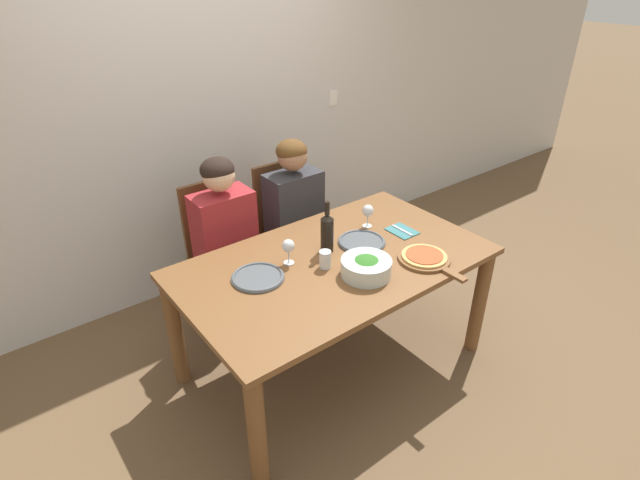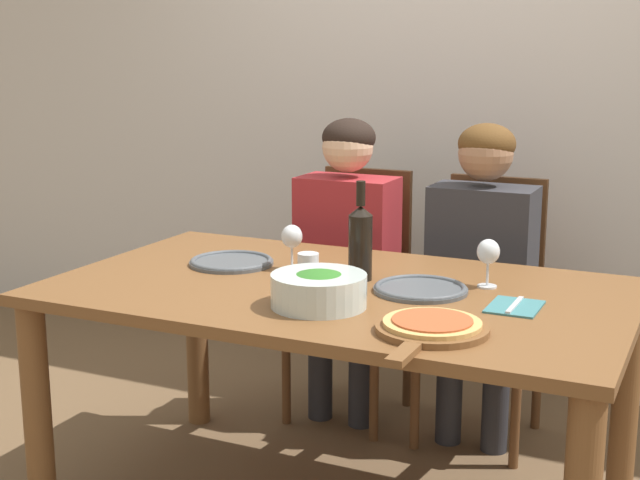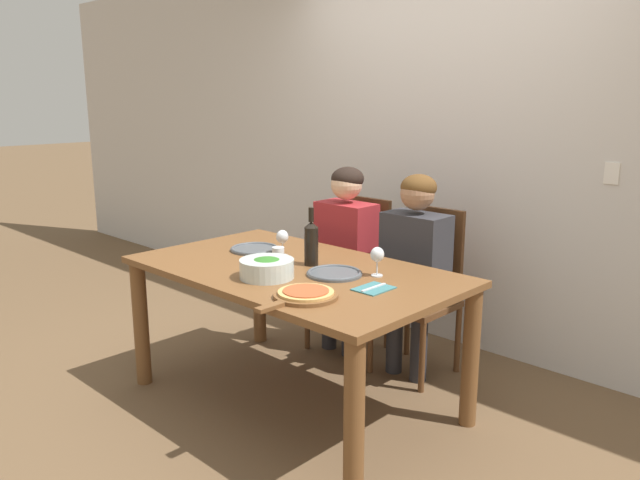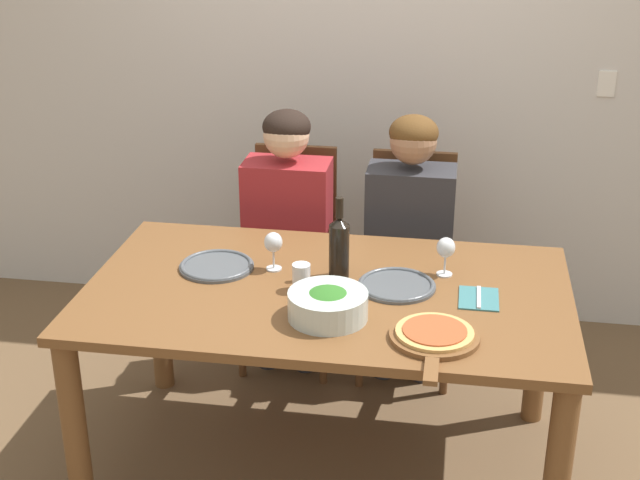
{
  "view_description": "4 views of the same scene",
  "coord_description": "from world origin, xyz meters",
  "px_view_note": "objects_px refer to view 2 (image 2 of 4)",
  "views": [
    {
      "loc": [
        -1.53,
        -1.84,
        2.28
      ],
      "look_at": [
        -0.09,
        0.02,
        0.92
      ],
      "focal_mm": 28.0,
      "sensor_mm": 36.0,
      "label": 1
    },
    {
      "loc": [
        1.07,
        -2.42,
        1.5
      ],
      "look_at": [
        -0.1,
        0.09,
        0.89
      ],
      "focal_mm": 50.0,
      "sensor_mm": 36.0,
      "label": 2
    },
    {
      "loc": [
        2.31,
        -2.2,
        1.67
      ],
      "look_at": [
        0.12,
        0.07,
        0.93
      ],
      "focal_mm": 35.0,
      "sensor_mm": 36.0,
      "label": 3
    },
    {
      "loc": [
        0.44,
        -2.87,
        2.22
      ],
      "look_at": [
        -0.05,
        0.15,
        0.9
      ],
      "focal_mm": 50.0,
      "sensor_mm": 36.0,
      "label": 4
    }
  ],
  "objects_px": {
    "dinner_plate_right": "(421,289)",
    "water_tumbler": "(308,269)",
    "wine_bottle": "(360,241)",
    "pizza_on_board": "(431,327)",
    "wine_glass_right": "(488,254)",
    "person_man": "(481,256)",
    "wine_glass_left": "(292,239)",
    "fork_on_napkin": "(514,307)",
    "broccoli_bowl": "(319,290)",
    "dinner_plate_left": "(231,262)",
    "person_woman": "(345,242)",
    "chair_left": "(357,287)",
    "chair_right": "(487,302)"
  },
  "relations": [
    {
      "from": "wine_bottle",
      "to": "wine_glass_right",
      "type": "relative_size",
      "value": 2.09
    },
    {
      "from": "dinner_plate_left",
      "to": "wine_bottle",
      "type": "bearing_deg",
      "value": 0.06
    },
    {
      "from": "chair_left",
      "to": "dinner_plate_left",
      "type": "relative_size",
      "value": 3.53
    },
    {
      "from": "pizza_on_board",
      "to": "chair_left",
      "type": "bearing_deg",
      "value": 120.72
    },
    {
      "from": "person_man",
      "to": "wine_glass_left",
      "type": "relative_size",
      "value": 8.13
    },
    {
      "from": "chair_left",
      "to": "wine_glass_right",
      "type": "xyz_separation_m",
      "value": [
        0.71,
        -0.67,
        0.35
      ]
    },
    {
      "from": "pizza_on_board",
      "to": "dinner_plate_right",
      "type": "bearing_deg",
      "value": 112.63
    },
    {
      "from": "person_woman",
      "to": "pizza_on_board",
      "type": "bearing_deg",
      "value": -56.53
    },
    {
      "from": "person_man",
      "to": "wine_glass_right",
      "type": "bearing_deg",
      "value": -73.2
    },
    {
      "from": "person_woman",
      "to": "pizza_on_board",
      "type": "height_order",
      "value": "person_woman"
    },
    {
      "from": "pizza_on_board",
      "to": "fork_on_napkin",
      "type": "xyz_separation_m",
      "value": [
        0.14,
        0.32,
        -0.01
      ]
    },
    {
      "from": "broccoli_bowl",
      "to": "dinner_plate_right",
      "type": "relative_size",
      "value": 0.96
    },
    {
      "from": "broccoli_bowl",
      "to": "dinner_plate_left",
      "type": "bearing_deg",
      "value": 145.83
    },
    {
      "from": "chair_left",
      "to": "wine_glass_left",
      "type": "height_order",
      "value": "chair_left"
    },
    {
      "from": "dinner_plate_right",
      "to": "fork_on_napkin",
      "type": "xyz_separation_m",
      "value": [
        0.3,
        -0.05,
        -0.01
      ]
    },
    {
      "from": "chair_right",
      "to": "dinner_plate_left",
      "type": "distance_m",
      "value": 1.05
    },
    {
      "from": "person_man",
      "to": "chair_right",
      "type": "bearing_deg",
      "value": 90.0
    },
    {
      "from": "person_woman",
      "to": "pizza_on_board",
      "type": "xyz_separation_m",
      "value": [
        0.7,
        -1.06,
        0.05
      ]
    },
    {
      "from": "water_tumbler",
      "to": "broccoli_bowl",
      "type": "bearing_deg",
      "value": -56.77
    },
    {
      "from": "pizza_on_board",
      "to": "wine_glass_right",
      "type": "relative_size",
      "value": 2.89
    },
    {
      "from": "fork_on_napkin",
      "to": "wine_glass_right",
      "type": "bearing_deg",
      "value": 124.48
    },
    {
      "from": "chair_left",
      "to": "person_man",
      "type": "distance_m",
      "value": 0.6
    },
    {
      "from": "broccoli_bowl",
      "to": "water_tumbler",
      "type": "relative_size",
      "value": 2.69
    },
    {
      "from": "person_man",
      "to": "pizza_on_board",
      "type": "distance_m",
      "value": 1.07
    },
    {
      "from": "person_man",
      "to": "wine_bottle",
      "type": "bearing_deg",
      "value": -109.28
    },
    {
      "from": "wine_glass_left",
      "to": "chair_left",
      "type": "bearing_deg",
      "value": 95.61
    },
    {
      "from": "chair_left",
      "to": "wine_glass_right",
      "type": "relative_size",
      "value": 6.66
    },
    {
      "from": "dinner_plate_right",
      "to": "water_tumbler",
      "type": "xyz_separation_m",
      "value": [
        -0.34,
        -0.08,
        0.04
      ]
    },
    {
      "from": "dinner_plate_right",
      "to": "water_tumbler",
      "type": "height_order",
      "value": "water_tumbler"
    },
    {
      "from": "fork_on_napkin",
      "to": "pizza_on_board",
      "type": "bearing_deg",
      "value": -114.41
    },
    {
      "from": "chair_left",
      "to": "wine_bottle",
      "type": "height_order",
      "value": "wine_bottle"
    },
    {
      "from": "dinner_plate_right",
      "to": "wine_glass_right",
      "type": "distance_m",
      "value": 0.24
    },
    {
      "from": "person_man",
      "to": "wine_bottle",
      "type": "distance_m",
      "value": 0.69
    },
    {
      "from": "chair_left",
      "to": "pizza_on_board",
      "type": "height_order",
      "value": "chair_left"
    },
    {
      "from": "wine_bottle",
      "to": "pizza_on_board",
      "type": "distance_m",
      "value": 0.57
    },
    {
      "from": "dinner_plate_left",
      "to": "dinner_plate_right",
      "type": "bearing_deg",
      "value": -4.63
    },
    {
      "from": "wine_glass_left",
      "to": "water_tumbler",
      "type": "height_order",
      "value": "wine_glass_left"
    },
    {
      "from": "wine_bottle",
      "to": "water_tumbler",
      "type": "distance_m",
      "value": 0.19
    },
    {
      "from": "person_man",
      "to": "wine_bottle",
      "type": "xyz_separation_m",
      "value": [
        -0.22,
        -0.63,
        0.16
      ]
    },
    {
      "from": "wine_glass_right",
      "to": "dinner_plate_left",
      "type": "bearing_deg",
      "value": -174.77
    },
    {
      "from": "dinner_plate_right",
      "to": "fork_on_napkin",
      "type": "height_order",
      "value": "dinner_plate_right"
    },
    {
      "from": "dinner_plate_right",
      "to": "wine_glass_left",
      "type": "relative_size",
      "value": 1.89
    },
    {
      "from": "wine_glass_right",
      "to": "person_woman",
      "type": "bearing_deg",
      "value": 142.13
    },
    {
      "from": "broccoli_bowl",
      "to": "fork_on_napkin",
      "type": "distance_m",
      "value": 0.55
    },
    {
      "from": "chair_left",
      "to": "wine_glass_left",
      "type": "bearing_deg",
      "value": -84.39
    },
    {
      "from": "person_woman",
      "to": "broccoli_bowl",
      "type": "xyz_separation_m",
      "value": [
        0.33,
        -0.96,
        0.08
      ]
    },
    {
      "from": "chair_left",
      "to": "chair_right",
      "type": "relative_size",
      "value": 1.0
    },
    {
      "from": "wine_glass_left",
      "to": "fork_on_napkin",
      "type": "bearing_deg",
      "value": -9.67
    },
    {
      "from": "person_man",
      "to": "water_tumbler",
      "type": "distance_m",
      "value": 0.84
    },
    {
      "from": "broccoli_bowl",
      "to": "wine_glass_left",
      "type": "height_order",
      "value": "wine_glass_left"
    }
  ]
}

